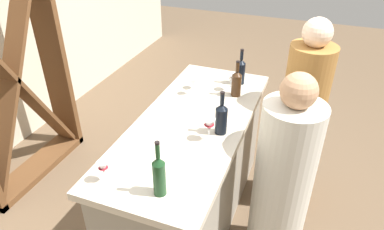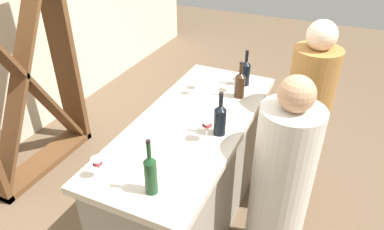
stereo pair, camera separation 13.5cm
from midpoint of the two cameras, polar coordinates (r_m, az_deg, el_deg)
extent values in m
plane|color=brown|center=(3.14, -1.28, -15.89)|extent=(12.00, 12.00, 0.00)
cube|color=gray|center=(2.82, -1.40, -9.66)|extent=(1.74, 0.67, 0.91)
cube|color=beige|center=(2.52, -1.54, -1.47)|extent=(1.82, 0.75, 0.05)
cube|color=brown|center=(3.75, -22.43, 8.71)|extent=(0.06, 0.28, 1.99)
cube|color=brown|center=(3.89, -24.57, -7.63)|extent=(1.13, 0.28, 0.06)
cube|color=brown|center=(3.42, -28.15, 5.09)|extent=(1.04, 0.20, 1.89)
cube|color=brown|center=(3.42, -28.15, 5.09)|extent=(1.04, 0.20, 1.89)
cylinder|color=#193D1E|center=(1.90, -7.33, -10.15)|extent=(0.07, 0.07, 0.20)
cone|color=#193D1E|center=(1.82, -7.59, -7.31)|extent=(0.07, 0.07, 0.04)
cylinder|color=#193D1E|center=(1.78, -7.73, -5.76)|extent=(0.02, 0.02, 0.09)
cylinder|color=black|center=(1.75, -7.85, -4.50)|extent=(0.03, 0.03, 0.01)
cylinder|color=black|center=(2.34, 3.06, -0.98)|extent=(0.08, 0.08, 0.18)
cone|color=black|center=(2.29, 3.14, 1.33)|extent=(0.08, 0.08, 0.04)
cylinder|color=black|center=(2.26, 3.18, 2.56)|extent=(0.03, 0.03, 0.08)
cylinder|color=black|center=(2.24, 3.21, 3.55)|extent=(0.03, 0.03, 0.01)
cylinder|color=#331E0F|center=(2.81, 5.74, 4.73)|extent=(0.08, 0.08, 0.17)
cone|color=#331E0F|center=(2.76, 5.86, 6.66)|extent=(0.08, 0.08, 0.03)
cylinder|color=#331E0F|center=(2.74, 5.92, 7.67)|extent=(0.03, 0.03, 0.07)
cylinder|color=black|center=(2.72, 5.97, 8.49)|extent=(0.03, 0.03, 0.01)
cylinder|color=black|center=(3.00, 6.48, 6.63)|extent=(0.08, 0.08, 0.18)
cone|color=black|center=(2.96, 6.61, 8.52)|extent=(0.08, 0.08, 0.04)
cylinder|color=black|center=(2.94, 6.68, 9.51)|extent=(0.03, 0.03, 0.08)
cylinder|color=black|center=(2.92, 6.73, 10.31)|extent=(0.03, 0.03, 0.01)
cylinder|color=white|center=(2.33, 1.04, -3.91)|extent=(0.07, 0.07, 0.00)
cylinder|color=white|center=(2.30, 1.05, -3.09)|extent=(0.01, 0.01, 0.08)
cone|color=white|center=(2.26, 1.07, -1.49)|extent=(0.08, 0.08, 0.08)
cone|color=maroon|center=(2.27, 1.06, -1.94)|extent=(0.07, 0.07, 0.03)
cylinder|color=white|center=(2.93, 4.84, 4.05)|extent=(0.07, 0.07, 0.00)
cylinder|color=white|center=(2.91, 4.87, 4.65)|extent=(0.01, 0.01, 0.06)
cone|color=white|center=(2.88, 4.93, 5.86)|extent=(0.08, 0.08, 0.07)
cylinder|color=white|center=(2.94, -0.37, 4.31)|extent=(0.07, 0.07, 0.00)
cylinder|color=white|center=(2.92, -0.37, 4.95)|extent=(0.01, 0.01, 0.07)
cone|color=white|center=(2.89, -0.38, 6.13)|extent=(0.07, 0.07, 0.07)
cylinder|color=white|center=(2.85, -1.16, 3.39)|extent=(0.06, 0.06, 0.00)
cylinder|color=white|center=(2.84, -1.16, 3.99)|extent=(0.01, 0.01, 0.06)
cone|color=white|center=(2.80, -1.18, 5.28)|extent=(0.07, 0.07, 0.08)
cylinder|color=white|center=(2.09, -15.57, -10.11)|extent=(0.06, 0.06, 0.00)
cylinder|color=white|center=(2.07, -15.70, -9.44)|extent=(0.01, 0.01, 0.06)
cone|color=white|center=(2.03, -15.97, -8.06)|extent=(0.06, 0.06, 0.07)
cone|color=maroon|center=(2.04, -15.88, -8.49)|extent=(0.05, 0.05, 0.03)
cylinder|color=#9E6B33|center=(2.95, 15.49, -2.47)|extent=(0.41, 0.41, 1.43)
sphere|color=beige|center=(2.60, 18.08, 12.46)|extent=(0.21, 0.21, 0.21)
cylinder|color=beige|center=(2.51, 12.67, -11.27)|extent=(0.50, 0.50, 1.28)
sphere|color=tan|center=(2.09, 15.02, 3.75)|extent=(0.22, 0.22, 0.22)
camera|label=1|loc=(0.07, -91.56, -0.97)|focal=33.22mm
camera|label=2|loc=(0.07, 88.44, 0.97)|focal=33.22mm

